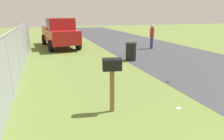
% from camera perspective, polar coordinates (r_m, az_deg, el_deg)
% --- Properties ---
extents(mailbox, '(0.28, 0.49, 1.40)m').
position_cam_1_polar(mailbox, '(4.86, 0.01, 0.26)').
color(mailbox, brown).
rests_on(mailbox, ground).
extents(pickup_truck, '(5.49, 2.53, 2.09)m').
position_cam_1_polar(pickup_truck, '(15.31, -14.53, 10.31)').
color(pickup_truck, maroon).
rests_on(pickup_truck, ground).
extents(trash_bin, '(0.57, 0.57, 0.95)m').
position_cam_1_polar(trash_bin, '(10.69, 5.35, 5.22)').
color(trash_bin, black).
rests_on(trash_bin, ground).
extents(pedestrian, '(0.34, 0.49, 1.67)m').
position_cam_1_polar(pedestrian, '(14.50, 11.19, 9.70)').
color(pedestrian, '#2D3351').
rests_on(pedestrian, ground).
extents(fence_section, '(13.85, 0.07, 1.89)m').
position_cam_1_polar(fence_section, '(8.49, -24.97, 4.78)').
color(fence_section, '#9EA3A8').
rests_on(fence_section, ground).
extents(litter_wrapper_midfield_b, '(0.09, 0.12, 0.01)m').
position_cam_1_polar(litter_wrapper_midfield_b, '(5.69, 18.21, -10.09)').
color(litter_wrapper_midfield_b, silver).
rests_on(litter_wrapper_midfield_b, ground).
extents(litter_wrapper_far_scatter, '(0.10, 0.13, 0.01)m').
position_cam_1_polar(litter_wrapper_far_scatter, '(7.62, 15.38, -3.24)').
color(litter_wrapper_far_scatter, silver).
rests_on(litter_wrapper_far_scatter, ground).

